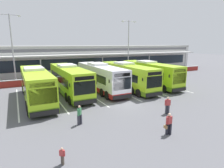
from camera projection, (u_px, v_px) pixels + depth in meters
ground_plane at (124, 103)px, 20.69m from camera, size 200.00×200.00×0.00m
terminal_building at (65, 59)px, 43.41m from camera, size 70.00×13.00×6.00m
red_barrier_wall at (82, 78)px, 33.16m from camera, size 60.00×0.40×1.10m
coach_bus_leftmost at (36, 86)px, 21.21m from camera, size 2.99×12.16×3.78m
coach_bus_left_centre at (69, 80)px, 24.26m from camera, size 2.99×12.16×3.78m
coach_bus_centre at (100, 78)px, 26.23m from camera, size 2.99×12.16×3.78m
coach_bus_right_centre at (127, 76)px, 27.21m from camera, size 2.99×12.16×3.78m
coach_bus_rightmost at (150, 74)px, 29.49m from camera, size 2.99×12.16×3.78m
bay_stripe_far_west at (18, 102)px, 21.17m from camera, size 0.14×13.00×0.01m
bay_stripe_west at (55, 97)px, 23.06m from camera, size 0.14×13.00×0.01m
bay_stripe_mid_west at (88, 93)px, 24.95m from camera, size 0.14×13.00×0.01m
bay_stripe_centre at (115, 90)px, 26.84m from camera, size 0.14×13.00×0.01m
bay_stripe_mid_east at (139, 87)px, 28.73m from camera, size 0.14×13.00×0.01m
bay_stripe_east at (160, 84)px, 30.61m from camera, size 0.14×13.00×0.01m
pedestrian_with_handbag at (169, 123)px, 13.37m from camera, size 0.62×0.31×1.62m
pedestrian_in_dark_coat at (168, 105)px, 17.37m from camera, size 0.53×0.39×1.62m
pedestrian_child at (62, 155)px, 10.08m from camera, size 0.29×0.26×1.00m
pedestrian_near_bin at (80, 114)px, 15.06m from camera, size 0.44×0.45×1.62m
lamp_post_west at (12, 45)px, 29.79m from camera, size 3.24×0.28×11.00m
lamp_post_centre at (128, 45)px, 38.08m from camera, size 3.24×0.28×11.00m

